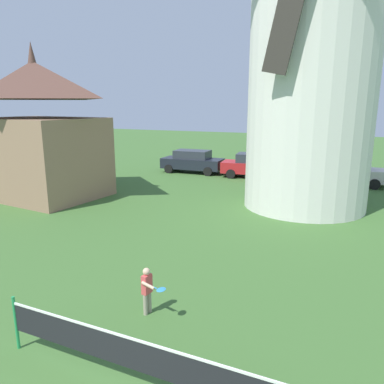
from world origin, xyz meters
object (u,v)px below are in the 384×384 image
Objects in this scene: windmill at (315,36)px; parked_car_red at (256,165)px; parked_car_cream at (347,171)px; chapel at (39,132)px; parked_car_black at (192,161)px; player_far at (148,288)px; tennis_net at (140,357)px.

windmill reaches higher than parked_car_red.
chapel is (-14.28, -9.45, 2.47)m from parked_car_cream.
windmill is 13.75m from chapel.
parked_car_black is 10.02m from parked_car_cream.
windmill is 14.06× the size of player_far.
chapel reaches higher than parked_car_black.
player_far is at bearing -83.22° from parked_car_red.
parked_car_red is (4.52, 0.04, 0.00)m from parked_car_black.
player_far is at bearing -34.65° from chapel.
tennis_net is 15.50m from chapel.
parked_car_black is at bearing 112.00° from tennis_net.
parked_car_black reaches higher than player_far.
parked_car_cream is 17.30m from chapel.
chapel is (-11.93, 9.56, 2.59)m from tennis_net.
parked_car_black and parked_car_red have the same top height.
parked_car_red is (-3.85, 6.00, -6.65)m from windmill.
tennis_net is at bearing -38.72° from chapel.
tennis_net is 1.31× the size of parked_car_black.
parked_car_red reaches higher than player_far.
windmill is 3.41× the size of parked_car_red.
player_far is 17.27m from parked_car_cream.
windmill is 3.60× the size of parked_car_black.
player_far is 18.09m from parked_car_black.
parked_car_black is 4.52m from parked_car_red.
parked_car_black is at bearing 65.63° from chapel.
tennis_net is 0.74× the size of chapel.
parked_car_red is at bearing 47.10° from chapel.
parked_car_red is 0.60× the size of chapel.
chapel is at bearing -114.37° from parked_car_black.
parked_car_cream is at bearing 33.51° from chapel.
tennis_net is 5.13× the size of player_far.
parked_car_red is (-2.01, 16.91, 0.18)m from player_far.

